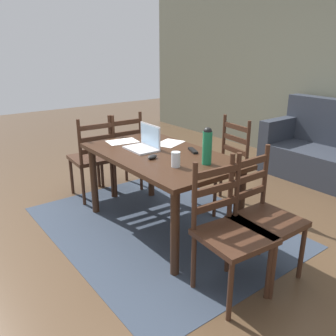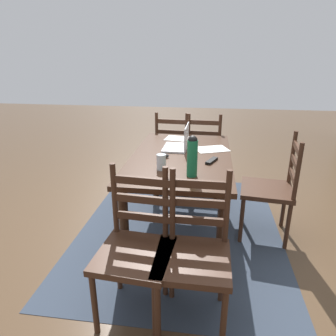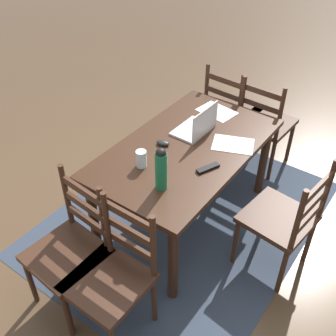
{
  "view_description": "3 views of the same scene",
  "coord_description": "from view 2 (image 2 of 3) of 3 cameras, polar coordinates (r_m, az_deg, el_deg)",
  "views": [
    {
      "loc": [
        2.45,
        -1.77,
        1.66
      ],
      "look_at": [
        0.04,
        0.06,
        0.6
      ],
      "focal_mm": 37.6,
      "sensor_mm": 36.0,
      "label": 1
    },
    {
      "loc": [
        2.56,
        0.23,
        1.58
      ],
      "look_at": [
        0.1,
        -0.11,
        0.65
      ],
      "focal_mm": 32.6,
      "sensor_mm": 36.0,
      "label": 2
    },
    {
      "loc": [
        2.04,
        1.3,
        2.46
      ],
      "look_at": [
        0.11,
        -0.09,
        0.56
      ],
      "focal_mm": 43.53,
      "sensor_mm": 36.0,
      "label": 3
    }
  ],
  "objects": [
    {
      "name": "drinking_glass",
      "position": [
        2.35,
        -1.26,
        1.12
      ],
      "size": [
        0.07,
        0.07,
        0.12
      ],
      "primitive_type": "cylinder",
      "color": "silver",
      "rests_on": "dining_table"
    },
    {
      "name": "chair_left_far",
      "position": [
        3.77,
        6.57,
        3.18
      ],
      "size": [
        0.46,
        0.46,
        0.95
      ],
      "color": "#3D2316",
      "rests_on": "ground"
    },
    {
      "name": "chair_far_head",
      "position": [
        2.85,
        18.79,
        -3.73
      ],
      "size": [
        0.49,
        0.49,
        0.95
      ],
      "color": "#3D2316",
      "rests_on": "ground"
    },
    {
      "name": "paper_stack_left",
      "position": [
        3.23,
        2.22,
        5.51
      ],
      "size": [
        0.25,
        0.32,
        0.0
      ],
      "primitive_type": "cube",
      "rotation": [
        0.0,
        0.0,
        -0.15
      ],
      "color": "white",
      "rests_on": "dining_table"
    },
    {
      "name": "computer_mouse",
      "position": [
        2.63,
        -0.9,
        2.3
      ],
      "size": [
        0.08,
        0.11,
        0.03
      ],
      "primitive_type": "ellipsoid",
      "rotation": [
        0.0,
        0.0,
        0.26
      ],
      "color": "black",
      "rests_on": "dining_table"
    },
    {
      "name": "dining_table",
      "position": [
        2.74,
        2.48,
        0.49
      ],
      "size": [
        1.49,
        0.87,
        0.74
      ],
      "color": "#382114",
      "rests_on": "ground"
    },
    {
      "name": "water_bottle",
      "position": [
        2.2,
        4.56,
        2.36
      ],
      "size": [
        0.08,
        0.08,
        0.31
      ],
      "color": "#197247",
      "rests_on": "dining_table"
    },
    {
      "name": "chair_right_near",
      "position": [
        1.93,
        -5.9,
        -14.91
      ],
      "size": [
        0.48,
        0.48,
        0.95
      ],
      "color": "#3D2316",
      "rests_on": "ground"
    },
    {
      "name": "paper_stack_right",
      "position": [
        2.9,
        8.16,
        3.51
      ],
      "size": [
        0.31,
        0.35,
        0.0
      ],
      "primitive_type": "cube",
      "rotation": [
        0.0,
        0.0,
        0.38
      ],
      "color": "white",
      "rests_on": "dining_table"
    },
    {
      "name": "ground_plane",
      "position": [
        3.02,
        2.29,
        -11.02
      ],
      "size": [
        14.0,
        14.0,
        0.0
      ],
      "primitive_type": "plane",
      "color": "brown"
    },
    {
      "name": "laptop",
      "position": [
        2.88,
        2.29,
        4.75
      ],
      "size": [
        0.32,
        0.23,
        0.23
      ],
      "color": "silver",
      "rests_on": "dining_table"
    },
    {
      "name": "chair_left_near",
      "position": [
        3.79,
        1.3,
        3.41
      ],
      "size": [
        0.47,
        0.47,
        0.95
      ],
      "color": "#3D2316",
      "rests_on": "ground"
    },
    {
      "name": "area_rug",
      "position": [
        3.02,
        2.29,
        -10.98
      ],
      "size": [
        2.38,
        1.87,
        0.01
      ],
      "primitive_type": "cube",
      "color": "#333D4C",
      "rests_on": "ground"
    },
    {
      "name": "tv_remote",
      "position": [
        2.56,
        8.17,
        1.37
      ],
      "size": [
        0.17,
        0.11,
        0.02
      ],
      "primitive_type": "cube",
      "rotation": [
        0.0,
        0.0,
        1.17
      ],
      "color": "black",
      "rests_on": "dining_table"
    },
    {
      "name": "chair_right_far",
      "position": [
        1.89,
        4.68,
        -15.77
      ],
      "size": [
        0.44,
        0.44,
        0.95
      ],
      "color": "#3D2316",
      "rests_on": "ground"
    }
  ]
}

